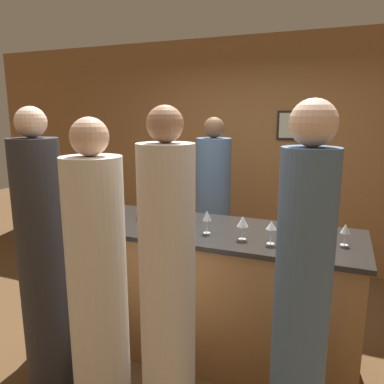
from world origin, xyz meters
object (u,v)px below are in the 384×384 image
(guest_2, at_px, (98,288))
(guest_3, at_px, (43,264))
(bartender, at_px, (213,215))
(ice_bucket, at_px, (152,203))
(wine_bottle_0, at_px, (183,208))
(guest_1, at_px, (302,302))
(guest_0, at_px, (168,294))

(guest_2, relative_size, guest_3, 0.97)
(bartender, relative_size, ice_bucket, 8.88)
(wine_bottle_0, bearing_deg, guest_2, -96.74)
(guest_2, height_order, wine_bottle_0, guest_2)
(guest_2, bearing_deg, guest_3, 169.64)
(guest_1, bearing_deg, guest_3, -178.13)
(guest_2, xyz_separation_m, ice_bucket, (-0.20, 1.08, 0.26))
(bartender, relative_size, wine_bottle_0, 6.94)
(guest_1, height_order, guest_3, guest_1)
(guest_2, distance_m, guest_3, 0.51)
(guest_3, relative_size, ice_bucket, 9.24)
(guest_0, bearing_deg, bartender, 100.95)
(wine_bottle_0, xyz_separation_m, ice_bucket, (-0.32, 0.07, -0.00))
(guest_0, height_order, guest_3, guest_3)
(guest_1, xyz_separation_m, ice_bucket, (-1.35, 0.93, 0.19))
(guest_1, relative_size, guest_3, 1.01)
(guest_2, bearing_deg, guest_0, 2.01)
(bartender, distance_m, guest_2, 1.83)
(guest_3, bearing_deg, guest_2, -10.36)
(guest_0, relative_size, guest_1, 0.99)
(wine_bottle_0, bearing_deg, ice_bucket, 167.87)
(guest_0, distance_m, guest_1, 0.71)
(guest_1, height_order, ice_bucket, guest_1)
(guest_0, xyz_separation_m, guest_1, (0.70, 0.13, 0.03))
(bartender, relative_size, guest_2, 0.99)
(guest_0, bearing_deg, guest_1, 10.42)
(bartender, distance_m, guest_0, 1.84)
(bartender, xyz_separation_m, ice_bucket, (-0.30, -0.75, 0.27))
(bartender, relative_size, guest_0, 0.96)
(bartender, xyz_separation_m, guest_2, (-0.10, -1.83, 0.01))
(ice_bucket, bearing_deg, bartender, 68.26)
(guest_2, relative_size, wine_bottle_0, 6.99)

